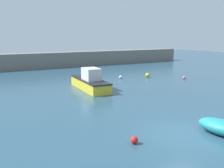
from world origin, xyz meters
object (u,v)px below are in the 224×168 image
Objects in this scene: mooring_buoy_white at (121,77)px; cabin_cruiser_white at (90,82)px; mooring_buoy_yellow at (148,75)px; mooring_buoy_red at (134,140)px; rowboat_white_midwater at (222,127)px; mooring_buoy_pink at (184,78)px.

cabin_cruiser_white is at bearing -147.22° from mooring_buoy_white.
mooring_buoy_yellow is at bearing -11.91° from mooring_buoy_white.
cabin_cruiser_white reaches higher than mooring_buoy_yellow.
mooring_buoy_red is (-12.50, -15.20, -0.07)m from mooring_buoy_yellow.
cabin_cruiser_white is (-1.21, 13.59, 0.31)m from rowboat_white_midwater.
rowboat_white_midwater is 7.60× the size of mooring_buoy_red.
cabin_cruiser_white is at bearing -162.26° from mooring_buoy_yellow.
mooring_buoy_yellow is at bearing 131.62° from mooring_buoy_pink.
mooring_buoy_red is at bearing 168.36° from cabin_cruiser_white.
cabin_cruiser_white reaches higher than mooring_buoy_white.
mooring_buoy_yellow reaches higher than mooring_buoy_white.
mooring_buoy_yellow is (-2.89, 3.26, 0.08)m from mooring_buoy_pink.
mooring_buoy_red is (-4.57, 1.31, -0.21)m from rowboat_white_midwater.
rowboat_white_midwater reaches higher than mooring_buoy_yellow.
rowboat_white_midwater reaches higher than mooring_buoy_pink.
mooring_buoy_yellow is (3.46, -0.73, 0.07)m from mooring_buoy_white.
cabin_cruiser_white is at bearing 178.40° from mooring_buoy_pink.
mooring_buoy_pink is at bearing -46.57° from rowboat_white_midwater.
cabin_cruiser_white is at bearing -2.26° from rowboat_white_midwater.
mooring_buoy_yellow is at bearing -32.98° from rowboat_white_midwater.
rowboat_white_midwater is at bearing -16.02° from mooring_buoy_red.
mooring_buoy_white is 1.04× the size of mooring_buoy_pink.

